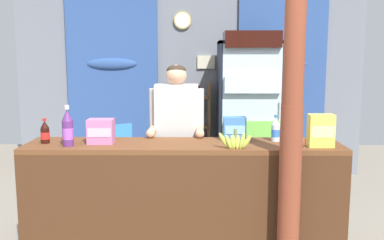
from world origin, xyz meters
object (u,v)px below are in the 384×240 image
bottle_shelf_rack (192,129)px  shopkeeper (177,128)px  timber_post (292,113)px  banana_bunch (235,141)px  snack_box_wafer (101,131)px  snack_box_biscuit (235,129)px  drink_fridge (249,103)px  stall_counter (183,191)px  soda_bottle_cola (45,133)px  plastic_lawn_chair (121,157)px  snack_box_instant_noodle (321,131)px  soda_bottle_grape_soda (68,129)px  soda_bottle_water (276,130)px

bottle_shelf_rack → shopkeeper: size_ratio=0.83×
timber_post → banana_bunch: bearing=157.0°
bottle_shelf_rack → snack_box_wafer: 2.39m
timber_post → snack_box_biscuit: size_ratio=13.03×
drink_fridge → stall_counter: bearing=-110.6°
soda_bottle_cola → stall_counter: bearing=-4.7°
drink_fridge → timber_post: bearing=-89.3°
snack_box_biscuit → plastic_lawn_chair: bearing=132.6°
snack_box_instant_noodle → banana_bunch: (-0.69, -0.09, -0.07)m
drink_fridge → shopkeeper: drink_fridge is taller
soda_bottle_grape_soda → snack_box_instant_noodle: soda_bottle_grape_soda is taller
drink_fridge → snack_box_instant_noodle: drink_fridge is taller
soda_bottle_water → banana_bunch: bearing=-140.3°
drink_fridge → soda_bottle_water: bearing=-89.9°
snack_box_wafer → snack_box_instant_noodle: 1.78m
shopkeeper → banana_bunch: size_ratio=5.79×
stall_counter → bottle_shelf_rack: size_ratio=1.96×
drink_fridge → soda_bottle_water: 1.86m
plastic_lawn_chair → shopkeeper: 1.29m
shopkeeper → snack_box_wafer: (-0.60, -0.51, 0.06)m
timber_post → snack_box_biscuit: bearing=126.5°
snack_box_biscuit → shopkeeper: bearing=144.3°
timber_post → banana_bunch: (-0.40, 0.17, -0.25)m
bottle_shelf_rack → snack_box_instant_noodle: bottle_shelf_rack is taller
stall_counter → snack_box_wafer: size_ratio=12.35×
timber_post → bottle_shelf_rack: bearing=106.1°
bottle_shelf_rack → soda_bottle_grape_soda: 2.58m
soda_bottle_water → snack_box_biscuit: (-0.35, 0.02, 0.01)m
stall_counter → banana_bunch: size_ratio=9.46×
stall_counter → plastic_lawn_chair: (-0.79, 1.56, -0.09)m
timber_post → drink_fridge: timber_post is taller
snack_box_instant_noodle → banana_bunch: 0.70m
plastic_lawn_chair → snack_box_biscuit: snack_box_biscuit is taller
shopkeeper → soda_bottle_water: size_ratio=7.10×
banana_bunch → soda_bottle_grape_soda: bearing=176.3°
soda_bottle_cola → snack_box_instant_noodle: 2.24m
snack_box_biscuit → soda_bottle_grape_soda: bearing=-169.6°
snack_box_wafer → bottle_shelf_rack: bearing=72.0°
timber_post → soda_bottle_water: (-0.03, 0.48, -0.21)m
timber_post → plastic_lawn_chair: size_ratio=3.07×
shopkeeper → snack_box_biscuit: 0.63m
stall_counter → soda_bottle_grape_soda: 1.06m
soda_bottle_grape_soda → snack_box_biscuit: bearing=10.4°
plastic_lawn_chair → banana_bunch: size_ratio=3.13×
timber_post → bottle_shelf_rack: (-0.75, 2.61, -0.57)m
plastic_lawn_chair → snack_box_instant_noodle: snack_box_instant_noodle is taller
stall_counter → timber_post: 1.09m
snack_box_instant_noodle → snack_box_biscuit: bearing=159.5°
soda_bottle_grape_soda → soda_bottle_cola: size_ratio=1.59×
bottle_shelf_rack → banana_bunch: 2.49m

